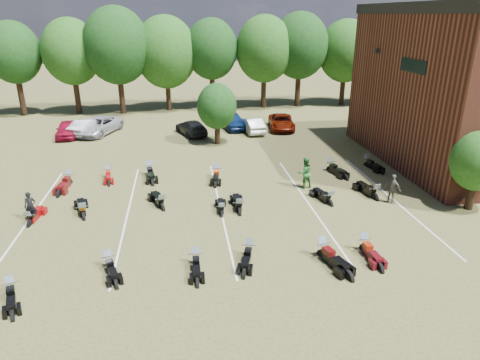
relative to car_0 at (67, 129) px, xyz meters
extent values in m
plane|color=brown|center=(14.68, -19.35, -0.68)|extent=(160.00, 160.00, 0.00)
imported|color=maroon|center=(0.00, 0.00, 0.00)|extent=(1.90, 4.12, 1.37)
imported|color=silver|center=(1.68, 0.60, 0.02)|extent=(3.11, 4.53, 1.41)
imported|color=#9799A0|center=(2.48, 0.67, 0.05)|extent=(4.30, 5.84, 1.47)
imported|color=black|center=(10.67, -0.70, -0.05)|extent=(3.13, 4.72, 1.27)
imported|color=#0B214F|center=(14.52, 0.92, 0.06)|extent=(2.50, 4.62, 1.49)
imported|color=beige|center=(16.13, -0.70, -0.02)|extent=(1.79, 4.13, 1.32)
imported|color=#631405|center=(18.98, 0.07, -0.03)|extent=(2.81, 4.99, 1.32)
imported|color=#333338|center=(28.45, -0.41, 0.02)|extent=(3.60, 5.27, 1.42)
imported|color=black|center=(1.89, -16.48, 0.09)|extent=(0.64, 0.51, 1.55)
imported|color=#286C2D|center=(17.09, -14.11, 0.28)|extent=(1.07, 0.91, 1.94)
imported|color=#524D47|center=(21.34, -17.00, 0.16)|extent=(0.89, 1.06, 1.69)
cube|color=black|center=(24.03, -7.35, 6.82)|extent=(0.30, 0.40, 0.30)
cube|color=black|center=(24.15, -12.35, 6.32)|extent=(0.06, 3.00, 0.80)
cylinder|color=black|center=(-6.32, 9.65, 1.36)|extent=(0.58, 0.58, 4.08)
ellipsoid|color=#1E4C19|center=(-6.32, 9.65, 5.65)|extent=(6.00, 6.00, 6.90)
cylinder|color=black|center=(-1.32, 9.65, 1.36)|extent=(0.58, 0.58, 4.08)
ellipsoid|color=#1E4C19|center=(-1.32, 9.65, 5.65)|extent=(6.00, 6.00, 6.90)
cylinder|color=black|center=(3.68, 9.65, 1.36)|extent=(0.57, 0.58, 4.08)
ellipsoid|color=#1E4C19|center=(3.68, 9.65, 5.65)|extent=(6.00, 6.00, 6.90)
cylinder|color=black|center=(8.68, 9.65, 1.36)|extent=(0.57, 0.58, 4.08)
ellipsoid|color=#1E4C19|center=(8.68, 9.65, 5.65)|extent=(6.00, 6.00, 6.90)
cylinder|color=black|center=(13.68, 9.65, 1.36)|extent=(0.58, 0.58, 4.08)
ellipsoid|color=#1E4C19|center=(13.68, 9.65, 5.65)|extent=(6.00, 6.00, 6.90)
cylinder|color=black|center=(18.68, 9.65, 1.36)|extent=(0.57, 0.58, 4.08)
ellipsoid|color=#1E4C19|center=(18.68, 9.65, 5.65)|extent=(6.00, 6.00, 6.90)
cylinder|color=black|center=(23.68, 9.65, 1.36)|extent=(0.57, 0.58, 4.08)
ellipsoid|color=#1E4C19|center=(23.68, 9.65, 5.65)|extent=(6.00, 6.00, 6.90)
cylinder|color=black|center=(28.68, 9.65, 1.36)|extent=(0.57, 0.58, 4.08)
ellipsoid|color=#1E4C19|center=(28.68, 9.65, 5.65)|extent=(6.00, 6.00, 6.90)
cylinder|color=black|center=(33.68, 9.65, 1.36)|extent=(0.58, 0.58, 4.08)
ellipsoid|color=#1E4C19|center=(33.68, 9.65, 5.65)|extent=(6.00, 6.00, 6.90)
cylinder|color=black|center=(38.68, 9.65, 1.36)|extent=(0.58, 0.58, 4.08)
ellipsoid|color=#1E4C19|center=(38.68, 9.65, 5.65)|extent=(6.00, 6.00, 6.90)
cylinder|color=black|center=(25.18, -18.35, 0.17)|extent=(0.24, 0.24, 1.71)
sphere|color=#1E4C19|center=(25.18, -18.35, 2.08)|extent=(2.80, 2.80, 2.80)
cylinder|color=black|center=(12.68, -3.85, 0.27)|extent=(0.24, 0.24, 1.90)
sphere|color=#1E4C19|center=(12.68, -3.85, 2.42)|extent=(3.20, 3.20, 3.20)
cube|color=silver|center=(1.68, -16.35, -0.68)|extent=(0.10, 14.00, 0.01)
cube|color=silver|center=(6.68, -16.35, -0.68)|extent=(0.10, 14.00, 0.01)
cube|color=silver|center=(11.68, -16.35, -0.68)|extent=(0.10, 14.00, 0.01)
cube|color=silver|center=(16.68, -16.35, -0.68)|extent=(0.10, 14.00, 0.01)
cube|color=silver|center=(21.68, -16.35, -0.68)|extent=(0.10, 14.00, 0.01)
camera|label=1|loc=(9.76, -37.71, 9.33)|focal=32.00mm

